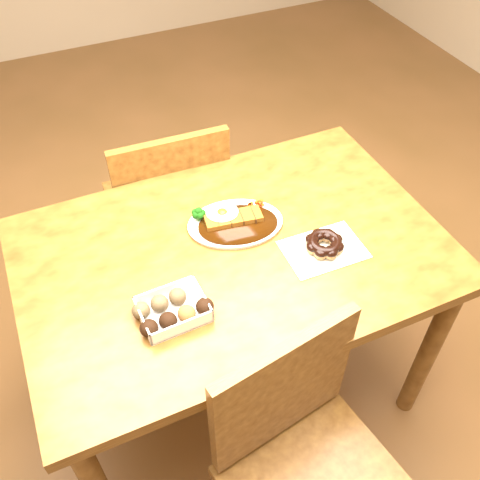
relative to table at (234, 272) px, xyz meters
name	(u,v)px	position (x,y,z in m)	size (l,w,h in m)	color
ground	(235,382)	(0.00, 0.00, -0.65)	(6.00, 6.00, 0.00)	brown
table	(234,272)	(0.00, 0.00, 0.00)	(1.20, 0.80, 0.75)	#4A270E
chair_far	(169,207)	(-0.04, 0.53, -0.17)	(0.44, 0.44, 0.87)	#4A270E
chair_near	(307,465)	(-0.03, -0.54, -0.17)	(0.48, 0.48, 0.87)	#4A270E
katsu_curry_plate	(234,221)	(0.04, 0.09, 0.11)	(0.31, 0.25, 0.06)	white
donut_box	(172,310)	(-0.23, -0.15, 0.12)	(0.20, 0.14, 0.05)	white
pon_de_ring	(324,244)	(0.23, -0.11, 0.12)	(0.23, 0.16, 0.04)	silver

